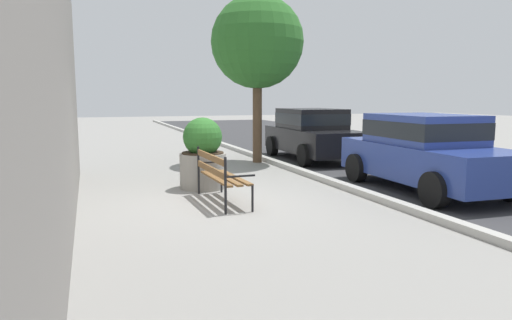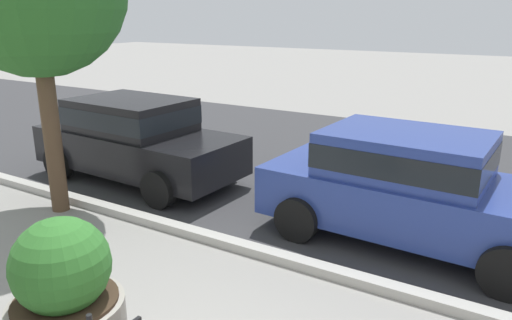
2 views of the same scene
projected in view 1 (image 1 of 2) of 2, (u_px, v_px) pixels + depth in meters
ground_plane at (214, 203)px, 8.50m from camera, size 80.00×80.00×0.00m
curb_stone at (353, 189)px, 9.47m from camera, size 60.00×0.20×0.12m
building_wall_behind at (45, 83)px, 5.96m from camera, size 12.00×0.50×4.16m
park_bench at (219, 173)px, 8.44m from camera, size 1.81×0.58×0.95m
concrete_planter at (203, 156)px, 9.80m from camera, size 0.97×0.97×1.49m
street_tree_near_bench at (257, 43)px, 13.36m from camera, size 2.66×2.66×4.82m
parked_car_black at (312, 132)px, 14.34m from camera, size 4.16×2.04×1.56m
parked_car_blue at (425, 150)px, 9.54m from camera, size 4.16×2.04×1.56m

